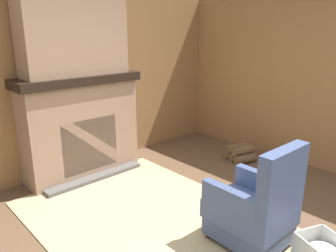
{
  "coord_description": "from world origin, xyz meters",
  "views": [
    {
      "loc": [
        1.55,
        -2.01,
        1.95
      ],
      "look_at": [
        -1.03,
        0.38,
        0.9
      ],
      "focal_mm": 35.0,
      "sensor_mm": 36.0,
      "label": 1
    }
  ],
  "objects_px": {
    "armchair": "(254,210)",
    "oil_lamp_vase": "(27,71)",
    "firewood_stack": "(240,153)",
    "storage_case": "(108,67)",
    "decorative_plate_on_mantel": "(70,65)"
  },
  "relations": [
    {
      "from": "firewood_stack",
      "to": "storage_case",
      "type": "xyz_separation_m",
      "value": [
        -1.24,
        -1.5,
        1.33
      ]
    },
    {
      "from": "oil_lamp_vase",
      "to": "decorative_plate_on_mantel",
      "type": "bearing_deg",
      "value": 92.06
    },
    {
      "from": "firewood_stack",
      "to": "storage_case",
      "type": "relative_size",
      "value": 2.3
    },
    {
      "from": "armchair",
      "to": "firewood_stack",
      "type": "height_order",
      "value": "armchair"
    },
    {
      "from": "storage_case",
      "to": "decorative_plate_on_mantel",
      "type": "bearing_deg",
      "value": -92.1
    },
    {
      "from": "oil_lamp_vase",
      "to": "decorative_plate_on_mantel",
      "type": "distance_m",
      "value": 0.56
    },
    {
      "from": "armchair",
      "to": "oil_lamp_vase",
      "type": "height_order",
      "value": "oil_lamp_vase"
    },
    {
      "from": "oil_lamp_vase",
      "to": "storage_case",
      "type": "distance_m",
      "value": 1.11
    },
    {
      "from": "oil_lamp_vase",
      "to": "decorative_plate_on_mantel",
      "type": "height_order",
      "value": "oil_lamp_vase"
    },
    {
      "from": "firewood_stack",
      "to": "oil_lamp_vase",
      "type": "relative_size",
      "value": 1.67
    },
    {
      "from": "armchair",
      "to": "oil_lamp_vase",
      "type": "xyz_separation_m",
      "value": [
        -2.54,
        -0.96,
        1.11
      ]
    },
    {
      "from": "storage_case",
      "to": "decorative_plate_on_mantel",
      "type": "height_order",
      "value": "decorative_plate_on_mantel"
    },
    {
      "from": "firewood_stack",
      "to": "storage_case",
      "type": "distance_m",
      "value": 2.36
    },
    {
      "from": "decorative_plate_on_mantel",
      "to": "armchair",
      "type": "bearing_deg",
      "value": 9.07
    },
    {
      "from": "oil_lamp_vase",
      "to": "storage_case",
      "type": "bearing_deg",
      "value": 89.99
    }
  ]
}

